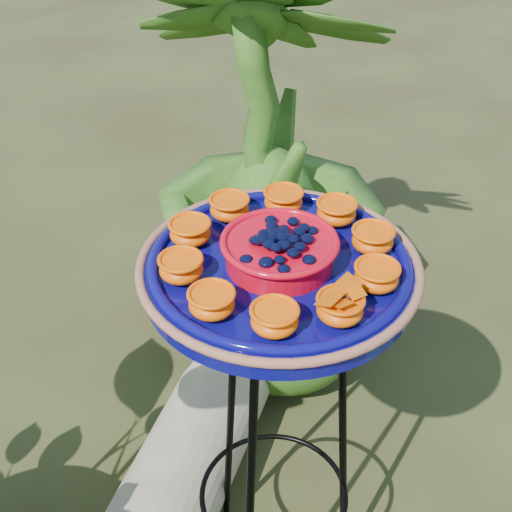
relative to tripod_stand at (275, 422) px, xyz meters
name	(u,v)px	position (x,y,z in m)	size (l,w,h in m)	color
tripod_stand	(275,422)	(0.00, 0.00, 0.00)	(0.32, 0.33, 0.79)	black
feeder_dish	(279,264)	(0.00, 0.00, 0.35)	(0.45, 0.45, 0.09)	#09075B
driftwood_log	(179,480)	(-0.03, 0.25, -0.37)	(0.22, 0.22, 0.66)	tan
shrub_back_right	(270,165)	(0.59, 0.53, 0.07)	(0.61, 0.61, 1.10)	#265015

